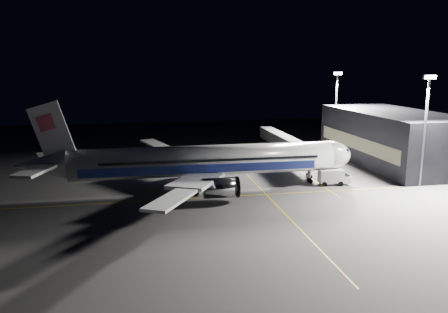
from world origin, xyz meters
name	(u,v)px	position (x,y,z in m)	size (l,w,h in m)	color
ground	(205,188)	(0.00, 0.00, 0.00)	(200.00, 200.00, 0.00)	#4C4C4F
guide_line_main	(257,186)	(10.00, 0.00, 0.01)	(0.25, 80.00, 0.01)	gold
guide_line_cross	(210,198)	(0.00, -6.00, 0.01)	(70.00, 0.25, 0.01)	gold
guide_line_side	(299,171)	(22.00, 10.00, 0.01)	(0.25, 40.00, 0.01)	gold
airliner	(199,161)	(-1.08, 0.00, 5.16)	(61.48, 54.22, 16.64)	silver
terminal	(392,137)	(45.98, 14.00, 6.00)	(18.12, 40.00, 12.00)	black
jet_bridge	(288,143)	(22.00, 18.06, 4.58)	(3.60, 34.40, 6.30)	#B2B2B7
floodlight_mast_north	(336,104)	(40.00, 31.99, 12.37)	(2.40, 0.68, 20.70)	#59595E
floodlight_mast_south	(426,121)	(40.00, -6.01, 12.37)	(2.40, 0.67, 20.70)	#59595E
service_truck	(334,177)	(24.44, -2.04, 1.61)	(6.06, 2.98, 3.01)	white
baggage_tug	(189,173)	(-2.08, 9.14, 0.70)	(2.50, 2.22, 1.52)	black
safety_cone_a	(162,174)	(-7.39, 10.71, 0.34)	(0.45, 0.45, 0.68)	#FF450A
safety_cone_b	(171,178)	(-5.82, 7.39, 0.27)	(0.36, 0.36, 0.54)	#FF450A
safety_cone_c	(206,181)	(0.62, 4.00, 0.26)	(0.34, 0.34, 0.51)	#FF450A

